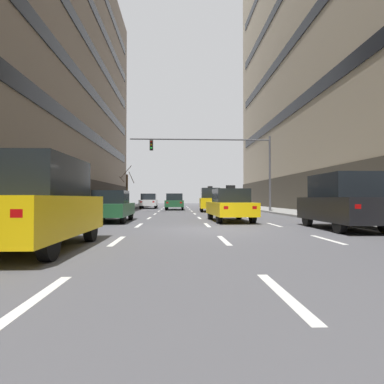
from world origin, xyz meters
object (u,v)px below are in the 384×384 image
at_px(car_driving_0, 175,202).
at_px(car_driving_3, 112,206).
at_px(taxi_driving_2, 210,200).
at_px(traffic_signal_0, 225,156).
at_px(car_driving_4, 149,201).
at_px(car_parked_1, 342,202).
at_px(taxi_driving_1, 230,205).
at_px(taxi_driving_5, 39,203).
at_px(street_tree_0, 127,189).

relative_size(car_driving_0, car_driving_3, 1.05).
bearing_deg(car_driving_0, taxi_driving_2, -52.86).
bearing_deg(traffic_signal_0, car_driving_4, 124.36).
bearing_deg(car_parked_1, traffic_signal_0, 99.55).
relative_size(taxi_driving_1, traffic_signal_0, 0.39).
xyz_separation_m(car_driving_0, taxi_driving_1, (3.03, -15.95, 0.01)).
bearing_deg(taxi_driving_5, taxi_driving_1, 55.00).
height_order(car_parked_1, street_tree_0, street_tree_0).
bearing_deg(car_driving_4, car_driving_3, -90.03).
bearing_deg(taxi_driving_5, taxi_driving_2, 72.97).
relative_size(taxi_driving_2, car_driving_4, 0.96).
height_order(car_driving_0, traffic_signal_0, traffic_signal_0).
relative_size(car_driving_3, street_tree_0, 0.82).
xyz_separation_m(car_driving_3, car_parked_1, (9.72, -4.41, 0.29)).
xyz_separation_m(car_driving_3, taxi_driving_5, (0.09, -8.63, 0.30)).
bearing_deg(traffic_signal_0, car_driving_0, 124.53).
xyz_separation_m(car_driving_4, taxi_driving_5, (0.07, -29.06, 0.24)).
bearing_deg(car_parked_1, taxi_driving_1, 129.59).
relative_size(taxi_driving_1, taxi_driving_2, 1.04).
xyz_separation_m(car_driving_0, street_tree_0, (-5.95, 6.68, 1.49)).
bearing_deg(car_driving_4, car_parked_1, -68.65).
bearing_deg(traffic_signal_0, street_tree_0, 128.43).
height_order(car_driving_3, car_parked_1, car_parked_1).
bearing_deg(car_driving_4, taxi_driving_5, -89.85).
bearing_deg(street_tree_0, car_driving_4, -36.74).
bearing_deg(taxi_driving_5, car_parked_1, 23.66).
relative_size(taxi_driving_2, car_driving_3, 1.03).
xyz_separation_m(car_driving_0, traffic_signal_0, (4.27, -6.21, 3.92)).
distance_m(car_driving_0, taxi_driving_5, 24.72).
relative_size(car_driving_3, car_parked_1, 0.95).
bearing_deg(car_driving_0, taxi_driving_1, -79.24).
relative_size(taxi_driving_1, car_parked_1, 1.02).
xyz_separation_m(car_driving_0, car_driving_3, (-3.07, -15.91, -0.04)).
xyz_separation_m(car_driving_4, street_tree_0, (-2.89, 2.16, 1.46)).
relative_size(traffic_signal_0, street_tree_0, 2.27).
bearing_deg(car_driving_4, taxi_driving_1, -73.42).
relative_size(taxi_driving_1, car_driving_3, 1.07).
relative_size(car_driving_3, traffic_signal_0, 0.36).
relative_size(car_driving_3, car_driving_4, 0.92).
distance_m(taxi_driving_2, street_tree_0, 14.34).
bearing_deg(taxi_driving_5, car_driving_0, 83.06).
height_order(car_driving_3, street_tree_0, street_tree_0).
xyz_separation_m(taxi_driving_5, street_tree_0, (-2.97, 31.22, 1.22)).
xyz_separation_m(taxi_driving_5, car_parked_1, (9.64, 4.22, -0.02)).
height_order(taxi_driving_1, taxi_driving_2, taxi_driving_2).
bearing_deg(traffic_signal_0, taxi_driving_2, 118.24).
bearing_deg(car_parked_1, car_driving_0, 108.11).
bearing_deg(traffic_signal_0, car_driving_3, -127.14).
height_order(taxi_driving_5, street_tree_0, street_tree_0).
distance_m(taxi_driving_1, street_tree_0, 24.39).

